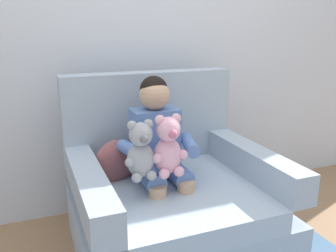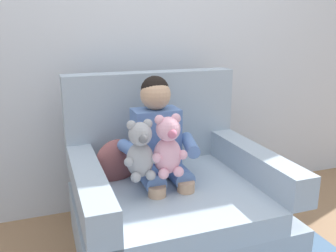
# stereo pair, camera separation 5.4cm
# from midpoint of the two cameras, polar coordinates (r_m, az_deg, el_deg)

# --- Properties ---
(ground_plane) EXTENTS (8.00, 8.00, 0.00)m
(ground_plane) POSITION_cam_midpoint_polar(r_m,az_deg,el_deg) (2.20, 0.21, -19.44)
(ground_plane) COLOR #936D4C
(back_wall) EXTENTS (6.00, 0.10, 2.60)m
(back_wall) POSITION_cam_midpoint_polar(r_m,az_deg,el_deg) (2.50, -6.29, 16.36)
(back_wall) COLOR silver
(back_wall) RESTS_ON ground
(armchair) EXTENTS (1.08, 0.99, 1.00)m
(armchair) POSITION_cam_midpoint_polar(r_m,az_deg,el_deg) (2.08, -0.33, -11.84)
(armchair) COLOR #9EADBC
(armchair) RESTS_ON ground
(seated_child) EXTENTS (0.45, 0.39, 0.82)m
(seated_child) POSITION_cam_midpoint_polar(r_m,az_deg,el_deg) (1.96, -2.25, -2.91)
(seated_child) COLOR #597AB7
(seated_child) RESTS_ON armchair
(plush_grey) EXTENTS (0.18, 0.14, 0.30)m
(plush_grey) POSITION_cam_midpoint_polar(r_m,az_deg,el_deg) (1.74, -5.26, -4.12)
(plush_grey) COLOR #9E9EA3
(plush_grey) RESTS_ON armchair
(plush_pink) EXTENTS (0.19, 0.15, 0.32)m
(plush_pink) POSITION_cam_midpoint_polar(r_m,az_deg,el_deg) (1.78, -0.82, -3.39)
(plush_pink) COLOR #EAA8BC
(plush_pink) RESTS_ON armchair
(throw_pillow) EXTENTS (0.28, 0.18, 0.26)m
(throw_pillow) POSITION_cam_midpoint_polar(r_m,az_deg,el_deg) (2.04, -9.12, -5.75)
(throw_pillow) COLOR #8C4C4C
(throw_pillow) RESTS_ON armchair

